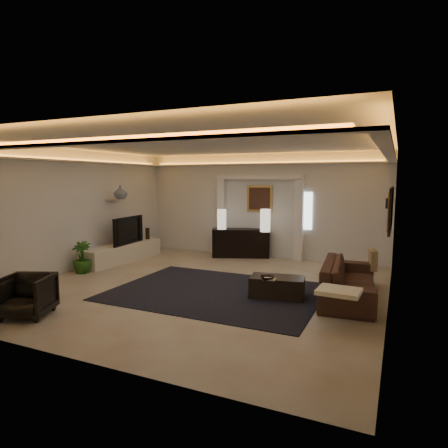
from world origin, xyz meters
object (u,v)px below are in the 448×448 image
at_px(coffee_table, 277,286).
at_px(sofa, 349,280).
at_px(armchair, 27,296).
at_px(console, 241,243).

bearing_deg(coffee_table, sofa, 12.36).
height_order(sofa, coffee_table, sofa).
bearing_deg(armchair, sofa, 12.09).
bearing_deg(sofa, coffee_table, 106.49).
bearing_deg(coffee_table, console, 113.12).
distance_m(coffee_table, armchair, 4.30).
bearing_deg(sofa, armchair, 119.27).
relative_size(coffee_table, armchair, 1.33).
relative_size(console, coffee_table, 1.60).
height_order(console, armchair, console).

